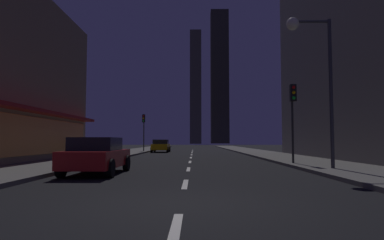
{
  "coord_description": "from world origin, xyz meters",
  "views": [
    {
      "loc": [
        0.28,
        -6.88,
        1.32
      ],
      "look_at": [
        0.0,
        29.32,
        3.6
      ],
      "focal_mm": 30.84,
      "sensor_mm": 36.0,
      "label": 1
    }
  ],
  "objects_px": {
    "traffic_light_far_left": "(144,124)",
    "street_lamp_right": "(311,55)",
    "traffic_light_near_right": "(293,105)",
    "car_parked_near": "(97,155)",
    "car_parked_far": "(161,146)",
    "fire_hydrant_far_left": "(112,152)"
  },
  "relations": [
    {
      "from": "car_parked_near",
      "to": "car_parked_far",
      "type": "relative_size",
      "value": 1.0
    },
    {
      "from": "traffic_light_near_right",
      "to": "street_lamp_right",
      "type": "bearing_deg",
      "value": -92.15
    },
    {
      "from": "car_parked_near",
      "to": "street_lamp_right",
      "type": "distance_m",
      "value": 10.02
    },
    {
      "from": "car_parked_near",
      "to": "street_lamp_right",
      "type": "xyz_separation_m",
      "value": [
        8.98,
        1.07,
        4.33
      ]
    },
    {
      "from": "car_parked_far",
      "to": "traffic_light_far_left",
      "type": "height_order",
      "value": "traffic_light_far_left"
    },
    {
      "from": "car_parked_far",
      "to": "traffic_light_near_right",
      "type": "relative_size",
      "value": 1.01
    },
    {
      "from": "car_parked_near",
      "to": "car_parked_far",
      "type": "height_order",
      "value": "same"
    },
    {
      "from": "traffic_light_near_right",
      "to": "fire_hydrant_far_left",
      "type": "bearing_deg",
      "value": 147.32
    },
    {
      "from": "traffic_light_far_left",
      "to": "car_parked_far",
      "type": "bearing_deg",
      "value": 18.63
    },
    {
      "from": "car_parked_far",
      "to": "traffic_light_far_left",
      "type": "xyz_separation_m",
      "value": [
        -1.9,
        -0.64,
        2.45
      ]
    },
    {
      "from": "car_parked_near",
      "to": "traffic_light_near_right",
      "type": "bearing_deg",
      "value": 25.17
    },
    {
      "from": "traffic_light_far_left",
      "to": "car_parked_near",
      "type": "bearing_deg",
      "value": -85.51
    },
    {
      "from": "fire_hydrant_far_left",
      "to": "traffic_light_far_left",
      "type": "distance_m",
      "value": 12.89
    },
    {
      "from": "car_parked_near",
      "to": "fire_hydrant_far_left",
      "type": "xyz_separation_m",
      "value": [
        -2.3,
        11.59,
        -0.29
      ]
    },
    {
      "from": "street_lamp_right",
      "to": "car_parked_near",
      "type": "bearing_deg",
      "value": -173.18
    },
    {
      "from": "fire_hydrant_far_left",
      "to": "street_lamp_right",
      "type": "distance_m",
      "value": 16.1
    },
    {
      "from": "fire_hydrant_far_left",
      "to": "traffic_light_far_left",
      "type": "relative_size",
      "value": 0.16
    },
    {
      "from": "fire_hydrant_far_left",
      "to": "car_parked_far",
      "type": "bearing_deg",
      "value": 80.14
    },
    {
      "from": "traffic_light_near_right",
      "to": "car_parked_near",
      "type": "bearing_deg",
      "value": -154.83
    },
    {
      "from": "traffic_light_far_left",
      "to": "fire_hydrant_far_left",
      "type": "bearing_deg",
      "value": -91.82
    },
    {
      "from": "car_parked_far",
      "to": "fire_hydrant_far_left",
      "type": "distance_m",
      "value": 13.43
    },
    {
      "from": "traffic_light_far_left",
      "to": "street_lamp_right",
      "type": "height_order",
      "value": "street_lamp_right"
    }
  ]
}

